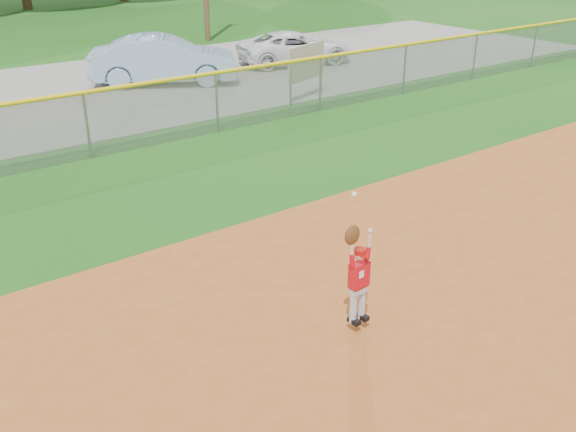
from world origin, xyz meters
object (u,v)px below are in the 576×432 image
at_px(car_blue, 164,60).
at_px(sponsor_sign, 306,64).
at_px(ballplayer, 358,274).
at_px(car_white_b, 295,48).

relative_size(car_blue, sponsor_sign, 2.65).
bearing_deg(car_blue, ballplayer, -168.45).
distance_m(car_white_b, ballplayer, 17.15).
distance_m(car_blue, ballplayer, 14.77).
height_order(car_white_b, sponsor_sign, sponsor_sign).
xyz_separation_m(car_blue, sponsor_sign, (2.44, -4.33, 0.28)).
bearing_deg(car_white_b, car_blue, 103.77).
distance_m(car_white_b, sponsor_sign, 5.26).
height_order(car_white_b, ballplayer, ballplayer).
height_order(sponsor_sign, ballplayer, ballplayer).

